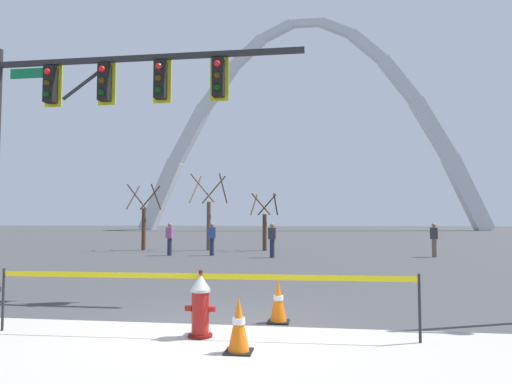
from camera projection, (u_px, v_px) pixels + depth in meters
name	position (u px, v px, depth m)	size (l,w,h in m)	color
ground_plane	(216.00, 329.00, 7.23)	(240.00, 240.00, 0.00)	#3D3D3F
fire_hydrant	(201.00, 306.00, 6.73)	(0.46, 0.48, 0.99)	#5E0F0D
caution_tape_barrier	(201.00, 290.00, 6.77)	(6.38, 0.19, 0.98)	#232326
traffic_cone_by_hydrant	(278.00, 301.00, 7.69)	(0.36, 0.36, 0.73)	black
traffic_cone_mid_sidewalk	(239.00, 325.00, 5.94)	(0.36, 0.36, 0.73)	black
traffic_signal_gantry	(87.00, 109.00, 10.90)	(7.82, 0.44, 6.00)	#232326
monument_arch	(307.00, 132.00, 76.99)	(58.73, 2.43, 36.89)	silver
tree_far_left	(144.00, 221.00, 25.97)	(1.74, 1.75, 3.77)	#473323
tree_left_mid	(209.00, 216.00, 25.94)	(2.01, 2.02, 4.36)	brown
tree_center_left	(265.00, 225.00, 25.66)	(1.51, 1.52, 3.24)	#473323
pedestrian_walking_left	(434.00, 240.00, 21.15)	(0.39, 0.30, 1.59)	brown
pedestrian_standing_center	(170.00, 239.00, 22.09)	(0.38, 0.29, 1.59)	#232847
pedestrian_walking_right	(272.00, 240.00, 20.83)	(0.36, 0.24, 1.59)	#232847
pedestrian_near_trees	(212.00, 239.00, 22.10)	(0.38, 0.28, 1.59)	#232847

